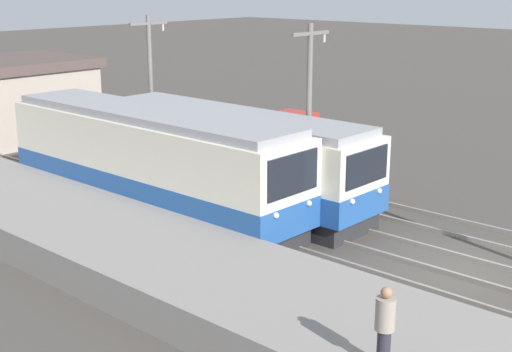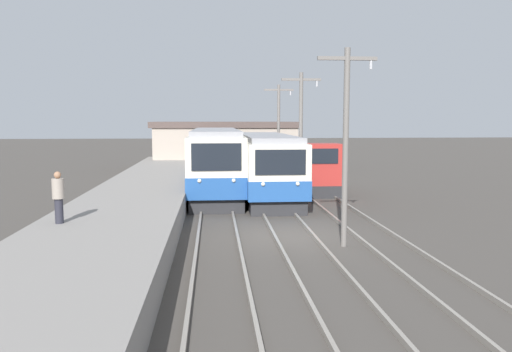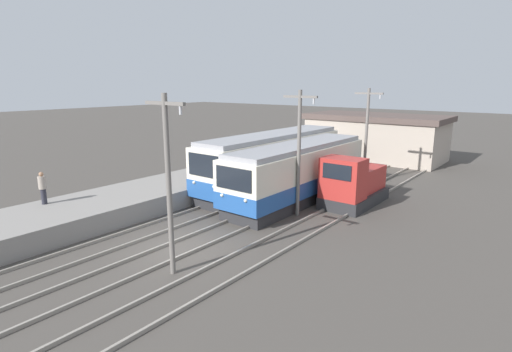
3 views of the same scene
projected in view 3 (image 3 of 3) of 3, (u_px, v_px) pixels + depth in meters
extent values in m
plane|color=#47423D|center=(176.00, 248.00, 17.32)|extent=(200.00, 200.00, 0.00)
cube|color=gray|center=(97.00, 209.00, 20.97)|extent=(4.50, 54.00, 1.05)
cube|color=gray|center=(131.00, 230.00, 19.31)|extent=(0.10, 60.00, 0.14)
cube|color=gray|center=(149.00, 237.00, 18.44)|extent=(0.10, 60.00, 0.14)
cube|color=gray|center=(168.00, 244.00, 17.62)|extent=(0.10, 60.00, 0.14)
cube|color=gray|center=(191.00, 252.00, 16.75)|extent=(0.10, 60.00, 0.14)
cube|color=gray|center=(218.00, 262.00, 15.81)|extent=(0.10, 60.00, 0.14)
cube|color=gray|center=(245.00, 273.00, 14.94)|extent=(0.10, 60.00, 0.14)
cube|color=#28282B|center=(273.00, 184.00, 27.03)|extent=(2.58, 12.34, 0.70)
cube|color=silver|center=(273.00, 158.00, 26.63)|extent=(2.80, 12.86, 2.80)
cube|color=#235199|center=(273.00, 172.00, 26.83)|extent=(2.84, 12.90, 1.01)
cube|color=black|center=(203.00, 165.00, 21.57)|extent=(2.24, 0.06, 1.23)
sphere|color=silver|center=(194.00, 182.00, 22.27)|extent=(0.18, 0.18, 0.18)
sphere|color=silver|center=(214.00, 187.00, 21.34)|extent=(0.18, 0.18, 0.18)
cube|color=#939399|center=(273.00, 135.00, 26.28)|extent=(2.46, 12.34, 0.28)
cube|color=#28282B|center=(298.00, 195.00, 24.36)|extent=(2.58, 11.26, 0.70)
cube|color=silver|center=(298.00, 169.00, 23.99)|extent=(2.80, 11.73, 2.52)
cube|color=#235199|center=(298.00, 182.00, 24.18)|extent=(2.84, 11.77, 0.91)
cube|color=black|center=(233.00, 179.00, 19.37)|extent=(2.24, 0.06, 1.11)
sphere|color=silver|center=(222.00, 195.00, 20.05)|extent=(0.18, 0.18, 0.18)
sphere|color=silver|center=(246.00, 201.00, 19.12)|extent=(0.18, 0.18, 0.18)
cube|color=#939399|center=(299.00, 146.00, 23.68)|extent=(2.46, 11.26, 0.28)
cube|color=#28282B|center=(354.00, 198.00, 23.72)|extent=(2.40, 4.83, 0.70)
cube|color=#B22D28|center=(343.00, 178.00, 22.12)|extent=(2.28, 1.55, 2.30)
cube|color=black|center=(337.00, 172.00, 21.40)|extent=(1.68, 0.04, 0.83)
cube|color=#B22D28|center=(361.00, 178.00, 24.07)|extent=(1.92, 3.19, 1.40)
cylinder|color=black|center=(362.00, 163.00, 23.86)|extent=(0.16, 0.16, 0.50)
cylinder|color=slate|center=(169.00, 188.00, 14.31)|extent=(0.20, 0.20, 6.68)
cube|color=slate|center=(165.00, 103.00, 13.64)|extent=(2.00, 0.12, 0.12)
cylinder|color=#B2B2B7|center=(180.00, 110.00, 13.20)|extent=(0.10, 0.10, 0.30)
cylinder|color=slate|center=(299.00, 155.00, 20.95)|extent=(0.20, 0.20, 6.68)
cube|color=slate|center=(300.00, 97.00, 20.27)|extent=(2.00, 0.12, 0.12)
cylinder|color=#B2B2B7|center=(314.00, 101.00, 19.83)|extent=(0.10, 0.10, 0.30)
cylinder|color=slate|center=(366.00, 137.00, 27.58)|extent=(0.20, 0.20, 6.68)
cube|color=slate|center=(369.00, 93.00, 26.90)|extent=(2.00, 0.12, 0.12)
cylinder|color=#B2B2B7|center=(380.00, 97.00, 26.47)|extent=(0.10, 0.10, 0.30)
cylinder|color=#282833|center=(44.00, 196.00, 20.07)|extent=(0.26, 0.26, 0.79)
cylinder|color=gray|center=(42.00, 183.00, 19.91)|extent=(0.38, 0.38, 0.64)
sphere|color=#9E7051|center=(41.00, 174.00, 19.81)|extent=(0.22, 0.22, 0.22)
cube|color=#AD9E8E|center=(375.00, 139.00, 37.80)|extent=(12.00, 6.00, 3.65)
cube|color=#51423D|center=(377.00, 117.00, 37.33)|extent=(12.60, 6.30, 0.50)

